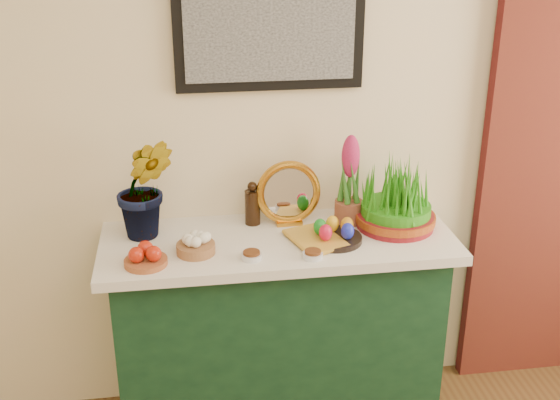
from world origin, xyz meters
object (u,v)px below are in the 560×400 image
object	(u,v)px
hyacinth_green	(144,172)
book	(295,243)
sideboard	(278,336)
mirror	(289,194)
wheatgrass_sabzeh	(396,200)

from	to	relation	value
hyacinth_green	book	distance (m)	0.64
sideboard	hyacinth_green	distance (m)	0.90
hyacinth_green	mirror	size ratio (longest dim) A/B	2.02
hyacinth_green	mirror	distance (m)	0.59
hyacinth_green	wheatgrass_sabzeh	size ratio (longest dim) A/B	1.68
sideboard	book	xyz separation A→B (m)	(0.05, -0.09, 0.48)
wheatgrass_sabzeh	book	bearing A→B (deg)	-164.39
sideboard	book	size ratio (longest dim) A/B	5.55
sideboard	hyacinth_green	xyz separation A→B (m)	(-0.51, 0.09, 0.74)
hyacinth_green	wheatgrass_sabzeh	world-z (taller)	hyacinth_green
hyacinth_green	book	size ratio (longest dim) A/B	2.33
mirror	wheatgrass_sabzeh	distance (m)	0.44
sideboard	hyacinth_green	size ratio (longest dim) A/B	2.39
sideboard	wheatgrass_sabzeh	size ratio (longest dim) A/B	4.00
sideboard	wheatgrass_sabzeh	world-z (taller)	wheatgrass_sabzeh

